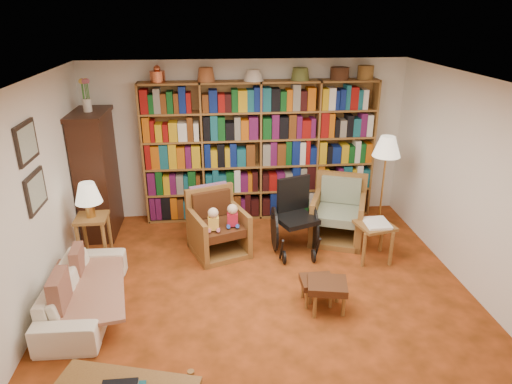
{
  "coord_description": "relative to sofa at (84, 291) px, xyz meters",
  "views": [
    {
      "loc": [
        -0.55,
        -4.52,
        3.2
      ],
      "look_at": [
        -0.04,
        0.6,
        1.12
      ],
      "focal_mm": 32.0,
      "sensor_mm": 36.0,
      "label": 1
    }
  ],
  "objects": [
    {
      "name": "floor",
      "position": [
        2.05,
        0.01,
        -0.24
      ],
      "size": [
        5.0,
        5.0,
        0.0
      ],
      "primitive_type": "plane",
      "color": "#B5491B",
      "rests_on": "ground"
    },
    {
      "name": "ceiling",
      "position": [
        2.05,
        0.01,
        2.26
      ],
      "size": [
        5.0,
        5.0,
        0.0
      ],
      "primitive_type": "plane",
      "rotation": [
        3.14,
        0.0,
        0.0
      ],
      "color": "white",
      "rests_on": "wall_back"
    },
    {
      "name": "wall_back",
      "position": [
        2.05,
        2.51,
        1.01
      ],
      "size": [
        5.0,
        0.0,
        5.0
      ],
      "primitive_type": "plane",
      "rotation": [
        1.57,
        0.0,
        0.0
      ],
      "color": "white",
      "rests_on": "floor"
    },
    {
      "name": "wall_front",
      "position": [
        2.05,
        -2.49,
        1.01
      ],
      "size": [
        5.0,
        0.0,
        5.0
      ],
      "primitive_type": "plane",
      "rotation": [
        -1.57,
        0.0,
        0.0
      ],
      "color": "white",
      "rests_on": "floor"
    },
    {
      "name": "wall_left",
      "position": [
        -0.45,
        0.01,
        1.01
      ],
      "size": [
        0.0,
        5.0,
        5.0
      ],
      "primitive_type": "plane",
      "rotation": [
        1.57,
        0.0,
        1.57
      ],
      "color": "white",
      "rests_on": "floor"
    },
    {
      "name": "wall_right",
      "position": [
        4.55,
        0.01,
        1.01
      ],
      "size": [
        0.0,
        5.0,
        5.0
      ],
      "primitive_type": "plane",
      "rotation": [
        1.57,
        0.0,
        -1.57
      ],
      "color": "white",
      "rests_on": "floor"
    },
    {
      "name": "bookshelf",
      "position": [
        2.25,
        2.34,
        0.93
      ],
      "size": [
        3.6,
        0.3,
        2.42
      ],
      "color": "olive",
      "rests_on": "floor"
    },
    {
      "name": "curio_cabinet",
      "position": [
        -0.2,
        2.01,
        0.71
      ],
      "size": [
        0.5,
        0.95,
        2.4
      ],
      "color": "black",
      "rests_on": "floor"
    },
    {
      "name": "framed_pictures",
      "position": [
        -0.43,
        0.31,
        1.38
      ],
      "size": [
        0.03,
        0.52,
        0.97
      ],
      "color": "black",
      "rests_on": "wall_left"
    },
    {
      "name": "sofa",
      "position": [
        0.0,
        0.0,
        0.0
      ],
      "size": [
        1.66,
        0.68,
        0.48
      ],
      "primitive_type": "imported",
      "rotation": [
        0.0,
        0.0,
        1.55
      ],
      "color": "white",
      "rests_on": "floor"
    },
    {
      "name": "sofa_throw",
      "position": [
        0.05,
        -0.0,
        0.06
      ],
      "size": [
        1.04,
        1.57,
        0.04
      ],
      "primitive_type": "cube",
      "rotation": [
        0.0,
        0.0,
        0.19
      ],
      "color": "#C0A88C",
      "rests_on": "sofa"
    },
    {
      "name": "cushion_left",
      "position": [
        -0.13,
        0.35,
        0.21
      ],
      "size": [
        0.13,
        0.35,
        0.35
      ],
      "primitive_type": "cube",
      "rotation": [
        0.0,
        0.0,
        0.07
      ],
      "color": "maroon",
      "rests_on": "sofa"
    },
    {
      "name": "cushion_right",
      "position": [
        -0.13,
        -0.35,
        0.21
      ],
      "size": [
        0.14,
        0.42,
        0.41
      ],
      "primitive_type": "cube",
      "rotation": [
        0.0,
        0.0,
        0.03
      ],
      "color": "maroon",
      "rests_on": "sofa"
    },
    {
      "name": "side_table_lamp",
      "position": [
        -0.1,
        1.05,
        0.25
      ],
      "size": [
        0.41,
        0.41,
        0.68
      ],
      "color": "olive",
      "rests_on": "floor"
    },
    {
      "name": "table_lamp",
      "position": [
        -0.1,
        1.05,
        0.76
      ],
      "size": [
        0.34,
        0.34,
        0.47
      ],
      "color": "#BD8A3C",
      "rests_on": "side_table_lamp"
    },
    {
      "name": "armchair_leather",
      "position": [
        1.55,
        1.25,
        0.13
      ],
      "size": [
        0.96,
        0.95,
        0.9
      ],
      "color": "olive",
      "rests_on": "floor"
    },
    {
      "name": "armchair_sage",
      "position": [
        3.29,
        1.49,
        0.12
      ],
      "size": [
        1.02,
        1.02,
        0.93
      ],
      "color": "olive",
      "rests_on": "floor"
    },
    {
      "name": "wheelchair",
      "position": [
        2.61,
        1.19,
        0.23
      ],
      "size": [
        0.65,
        0.82,
        1.03
      ],
      "color": "black",
      "rests_on": "floor"
    },
    {
      "name": "floor_lamp",
      "position": [
        3.98,
        1.53,
        1.07
      ],
      "size": [
        0.4,
        0.4,
        1.52
      ],
      "color": "#BD8A3C",
      "rests_on": "floor"
    },
    {
      "name": "side_table_papers",
      "position": [
        3.63,
        0.78,
        0.19
      ],
      "size": [
        0.54,
        0.54,
        0.55
      ],
      "color": "olive",
      "rests_on": "floor"
    },
    {
      "name": "footstool_a",
      "position": [
        2.72,
        -0.28,
        0.06
      ],
      "size": [
        0.5,
        0.44,
        0.37
      ],
      "color": "#4C2914",
      "rests_on": "floor"
    },
    {
      "name": "footstool_b",
      "position": [
        2.64,
        -0.13,
        0.02
      ],
      "size": [
        0.38,
        0.32,
        0.32
      ],
      "color": "#4C2914",
      "rests_on": "floor"
    }
  ]
}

